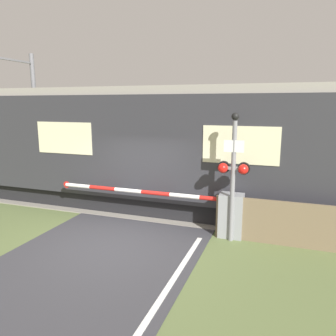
# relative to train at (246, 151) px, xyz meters

# --- Properties ---
(ground_plane) EXTENTS (80.00, 80.00, 0.00)m
(ground_plane) POSITION_rel_train_xyz_m (-2.67, -3.24, -1.97)
(ground_plane) COLOR #5B6B3D
(track_bed) EXTENTS (36.00, 3.20, 0.13)m
(track_bed) POSITION_rel_train_xyz_m (-2.67, 0.00, -1.95)
(track_bed) COLOR gray
(track_bed) RESTS_ON ground_plane
(train) EXTENTS (19.31, 3.01, 3.85)m
(train) POSITION_rel_train_xyz_m (0.00, 0.00, 0.00)
(train) COLOR black
(train) RESTS_ON ground_plane
(crossing_barrier) EXTENTS (5.37, 0.44, 1.13)m
(crossing_barrier) POSITION_rel_train_xyz_m (-0.54, -1.83, -1.34)
(crossing_barrier) COLOR gray
(crossing_barrier) RESTS_ON ground_plane
(signal_post) EXTENTS (0.78, 0.26, 3.16)m
(signal_post) POSITION_rel_train_xyz_m (-0.07, -2.09, -0.18)
(signal_post) COLOR gray
(signal_post) RESTS_ON ground_plane
(catenary_pole) EXTENTS (0.20, 1.90, 5.52)m
(catenary_pole) POSITION_rel_train_xyz_m (-9.69, 2.27, 0.93)
(catenary_pole) COLOR slate
(catenary_pole) RESTS_ON ground_plane
(roadside_fence) EXTENTS (4.20, 0.06, 1.10)m
(roadside_fence) POSITION_rel_train_xyz_m (1.62, -1.95, -1.42)
(roadside_fence) COLOR #726047
(roadside_fence) RESTS_ON ground_plane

